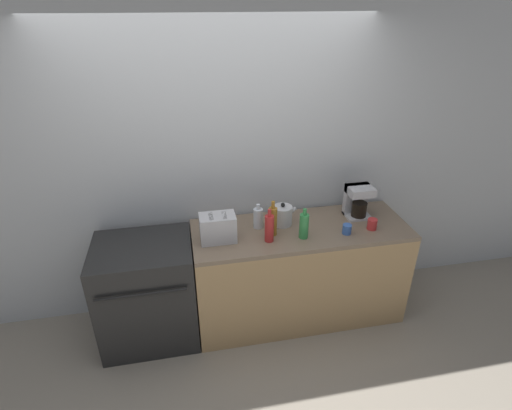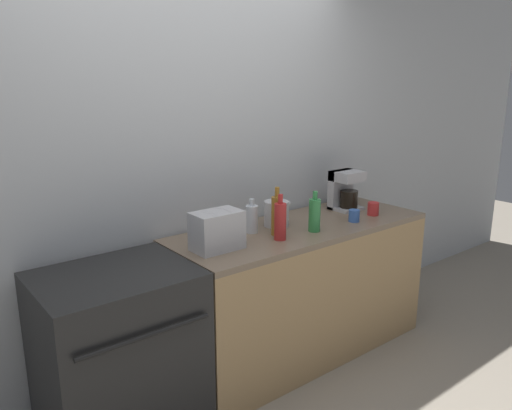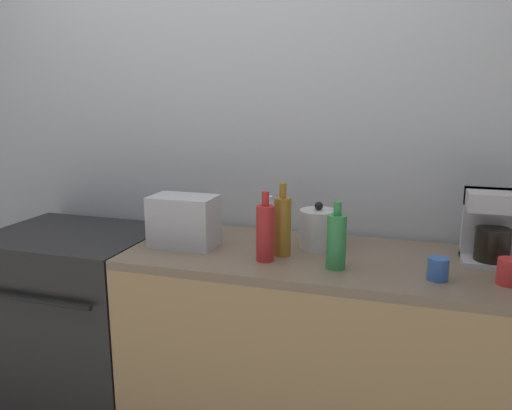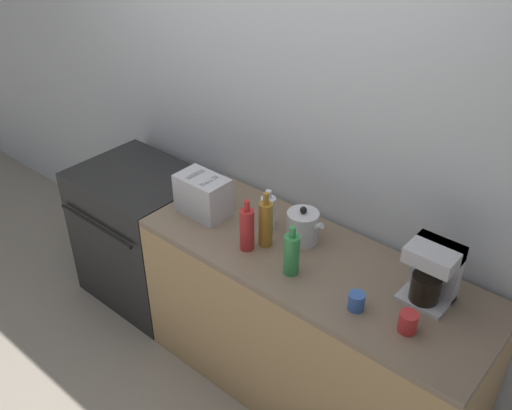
{
  "view_description": "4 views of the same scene",
  "coord_description": "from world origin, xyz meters",
  "px_view_note": "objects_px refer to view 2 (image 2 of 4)",
  "views": [
    {
      "loc": [
        -0.28,
        -2.37,
        2.6
      ],
      "look_at": [
        0.27,
        0.37,
        1.13
      ],
      "focal_mm": 28.0,
      "sensor_mm": 36.0,
      "label": 1
    },
    {
      "loc": [
        -1.53,
        -1.92,
        1.83
      ],
      "look_at": [
        0.33,
        0.41,
        1.07
      ],
      "focal_mm": 35.0,
      "sensor_mm": 36.0,
      "label": 2
    },
    {
      "loc": [
        0.86,
        -1.6,
        1.53
      ],
      "look_at": [
        0.23,
        0.41,
        1.07
      ],
      "focal_mm": 35.0,
      "sensor_mm": 36.0,
      "label": 3
    },
    {
      "loc": [
        1.83,
        -1.49,
        2.6
      ],
      "look_at": [
        0.27,
        0.34,
        1.05
      ],
      "focal_mm": 40.0,
      "sensor_mm": 36.0,
      "label": 4
    }
  ],
  "objects_px": {
    "kettle": "(277,213)",
    "bottle_clear": "(252,218)",
    "bottle_amber": "(277,215)",
    "cup_blue": "(354,216)",
    "cup_red": "(373,209)",
    "stove": "(119,353)",
    "bottle_red": "(280,221)",
    "toaster": "(217,231)",
    "bottle_green": "(315,215)",
    "coffee_maker": "(345,189)"
  },
  "relations": [
    {
      "from": "kettle",
      "to": "bottle_clear",
      "type": "relative_size",
      "value": 0.94
    },
    {
      "from": "stove",
      "to": "coffee_maker",
      "type": "relative_size",
      "value": 3.17
    },
    {
      "from": "bottle_red",
      "to": "bottle_amber",
      "type": "relative_size",
      "value": 0.93
    },
    {
      "from": "kettle",
      "to": "toaster",
      "type": "xyz_separation_m",
      "value": [
        -0.56,
        -0.14,
        0.03
      ]
    },
    {
      "from": "toaster",
      "to": "cup_blue",
      "type": "height_order",
      "value": "toaster"
    },
    {
      "from": "bottle_amber",
      "to": "stove",
      "type": "bearing_deg",
      "value": 178.42
    },
    {
      "from": "bottle_clear",
      "to": "cup_blue",
      "type": "distance_m",
      "value": 0.72
    },
    {
      "from": "cup_red",
      "to": "toaster",
      "type": "bearing_deg",
      "value": 176.28
    },
    {
      "from": "stove",
      "to": "bottle_green",
      "type": "distance_m",
      "value": 1.38
    },
    {
      "from": "coffee_maker",
      "to": "bottle_green",
      "type": "bearing_deg",
      "value": -155.62
    },
    {
      "from": "toaster",
      "to": "bottle_green",
      "type": "distance_m",
      "value": 0.67
    },
    {
      "from": "stove",
      "to": "cup_red",
      "type": "height_order",
      "value": "cup_red"
    },
    {
      "from": "kettle",
      "to": "cup_red",
      "type": "xyz_separation_m",
      "value": [
        0.7,
        -0.22,
        -0.04
      ]
    },
    {
      "from": "kettle",
      "to": "bottle_clear",
      "type": "distance_m",
      "value": 0.21
    },
    {
      "from": "stove",
      "to": "bottle_clear",
      "type": "height_order",
      "value": "bottle_clear"
    },
    {
      "from": "bottle_green",
      "to": "cup_red",
      "type": "height_order",
      "value": "bottle_green"
    },
    {
      "from": "bottle_green",
      "to": "bottle_clear",
      "type": "xyz_separation_m",
      "value": [
        -0.32,
        0.22,
        -0.02
      ]
    },
    {
      "from": "bottle_red",
      "to": "stove",
      "type": "bearing_deg",
      "value": 173.46
    },
    {
      "from": "bottle_amber",
      "to": "coffee_maker",
      "type": "bearing_deg",
      "value": 11.62
    },
    {
      "from": "coffee_maker",
      "to": "cup_red",
      "type": "xyz_separation_m",
      "value": [
        0.03,
        -0.24,
        -0.1
      ]
    },
    {
      "from": "toaster",
      "to": "bottle_green",
      "type": "xyz_separation_m",
      "value": [
        0.67,
        -0.09,
        -0.0
      ]
    },
    {
      "from": "bottle_amber",
      "to": "cup_red",
      "type": "relative_size",
      "value": 3.26
    },
    {
      "from": "bottle_amber",
      "to": "bottle_clear",
      "type": "bearing_deg",
      "value": 124.9
    },
    {
      "from": "bottle_amber",
      "to": "cup_blue",
      "type": "bearing_deg",
      "value": -10.02
    },
    {
      "from": "bottle_amber",
      "to": "cup_blue",
      "type": "relative_size",
      "value": 3.68
    },
    {
      "from": "cup_blue",
      "to": "cup_red",
      "type": "height_order",
      "value": "cup_red"
    },
    {
      "from": "stove",
      "to": "bottle_green",
      "type": "xyz_separation_m",
      "value": [
        1.27,
        -0.12,
        0.54
      ]
    },
    {
      "from": "stove",
      "to": "bottle_red",
      "type": "xyz_separation_m",
      "value": [
        0.99,
        -0.11,
        0.55
      ]
    },
    {
      "from": "bottle_clear",
      "to": "bottle_amber",
      "type": "bearing_deg",
      "value": -55.1
    },
    {
      "from": "toaster",
      "to": "bottle_amber",
      "type": "distance_m",
      "value": 0.44
    },
    {
      "from": "cup_blue",
      "to": "kettle",
      "type": "bearing_deg",
      "value": 152.25
    },
    {
      "from": "stove",
      "to": "bottle_amber",
      "type": "height_order",
      "value": "bottle_amber"
    },
    {
      "from": "bottle_clear",
      "to": "cup_red",
      "type": "height_order",
      "value": "bottle_clear"
    },
    {
      "from": "stove",
      "to": "bottle_red",
      "type": "distance_m",
      "value": 1.14
    },
    {
      "from": "kettle",
      "to": "cup_blue",
      "type": "distance_m",
      "value": 0.53
    },
    {
      "from": "bottle_red",
      "to": "bottle_amber",
      "type": "distance_m",
      "value": 0.1
    },
    {
      "from": "kettle",
      "to": "cup_red",
      "type": "distance_m",
      "value": 0.73
    },
    {
      "from": "coffee_maker",
      "to": "bottle_clear",
      "type": "distance_m",
      "value": 0.88
    },
    {
      "from": "toaster",
      "to": "cup_blue",
      "type": "distance_m",
      "value": 1.03
    },
    {
      "from": "bottle_red",
      "to": "bottle_green",
      "type": "xyz_separation_m",
      "value": [
        0.28,
        -0.01,
        -0.01
      ]
    },
    {
      "from": "coffee_maker",
      "to": "bottle_amber",
      "type": "height_order",
      "value": "bottle_amber"
    },
    {
      "from": "cup_red",
      "to": "coffee_maker",
      "type": "bearing_deg",
      "value": 96.85
    },
    {
      "from": "bottle_amber",
      "to": "toaster",
      "type": "bearing_deg",
      "value": 179.62
    },
    {
      "from": "cup_red",
      "to": "bottle_green",
      "type": "bearing_deg",
      "value": -178.76
    },
    {
      "from": "bottle_clear",
      "to": "stove",
      "type": "bearing_deg",
      "value": -173.84
    },
    {
      "from": "cup_blue",
      "to": "bottle_amber",
      "type": "bearing_deg",
      "value": 169.98
    },
    {
      "from": "coffee_maker",
      "to": "bottle_amber",
      "type": "relative_size",
      "value": 0.95
    },
    {
      "from": "bottle_amber",
      "to": "bottle_clear",
      "type": "xyz_separation_m",
      "value": [
        -0.09,
        0.13,
        -0.03
      ]
    },
    {
      "from": "stove",
      "to": "bottle_amber",
      "type": "bearing_deg",
      "value": -1.58
    },
    {
      "from": "bottle_clear",
      "to": "cup_blue",
      "type": "height_order",
      "value": "bottle_clear"
    }
  ]
}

